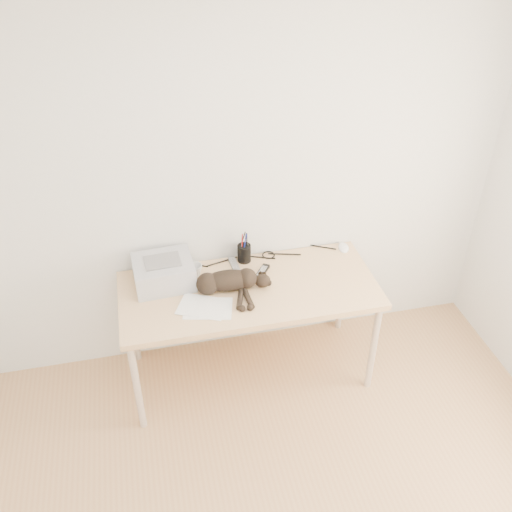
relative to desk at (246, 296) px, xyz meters
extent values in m
plane|color=silver|center=(0.00, -1.48, 1.99)|extent=(3.50, 3.50, 0.00)
plane|color=silver|center=(0.00, 0.27, 0.69)|extent=(3.50, 0.00, 3.50)
cube|color=tan|center=(0.00, -0.09, 0.11)|extent=(1.60, 0.70, 0.04)
cylinder|color=silver|center=(-0.75, -0.39, -0.26)|extent=(0.04, 0.04, 0.70)
cylinder|color=silver|center=(0.75, -0.39, -0.26)|extent=(0.04, 0.04, 0.70)
cylinder|color=silver|center=(-0.75, 0.21, -0.26)|extent=(0.04, 0.04, 0.70)
cylinder|color=silver|center=(0.75, 0.21, -0.26)|extent=(0.04, 0.04, 0.70)
cube|color=tan|center=(0.00, 0.24, -0.21)|extent=(1.48, 0.02, 0.60)
cube|color=#A6A5AA|center=(-0.51, 0.08, 0.21)|extent=(0.38, 0.33, 0.16)
cube|color=black|center=(-0.51, 0.08, 0.22)|extent=(0.31, 0.04, 0.10)
cube|color=slate|center=(-0.51, 0.08, 0.30)|extent=(0.23, 0.17, 0.01)
cube|color=white|center=(-0.28, -0.22, 0.14)|extent=(0.32, 0.26, 0.00)
cube|color=white|center=(-0.31, -0.20, 0.14)|extent=(0.34, 0.30, 0.00)
ellipsoid|color=black|center=(-0.12, -0.07, 0.20)|extent=(0.33, 0.16, 0.13)
sphere|color=black|center=(-0.25, -0.07, 0.20)|extent=(0.14, 0.14, 0.14)
ellipsoid|color=black|center=(0.08, -0.09, 0.18)|extent=(0.10, 0.10, 0.09)
cone|color=black|center=(0.08, -0.05, 0.22)|extent=(0.04, 0.05, 0.04)
cone|color=black|center=(0.11, -0.06, 0.21)|extent=(0.04, 0.05, 0.05)
cylinder|color=black|center=(-0.08, -0.19, 0.15)|extent=(0.05, 0.19, 0.03)
cylinder|color=black|center=(-0.03, -0.20, 0.15)|extent=(0.05, 0.19, 0.03)
cylinder|color=black|center=(-0.38, -0.01, 0.15)|extent=(0.21, 0.04, 0.02)
imported|color=white|center=(-0.31, 0.11, 0.17)|extent=(0.12, 0.12, 0.08)
cylinder|color=black|center=(0.03, 0.20, 0.19)|extent=(0.09, 0.09, 0.12)
cylinder|color=#990C0C|center=(0.02, 0.20, 0.28)|extent=(0.01, 0.01, 0.17)
cylinder|color=navy|center=(0.04, 0.21, 0.28)|extent=(0.01, 0.01, 0.17)
cylinder|color=black|center=(0.03, 0.19, 0.28)|extent=(0.01, 0.01, 0.17)
cube|color=slate|center=(-0.05, 0.16, 0.14)|extent=(0.06, 0.16, 0.02)
cube|color=black|center=(0.11, 0.04, 0.14)|extent=(0.13, 0.16, 0.02)
ellipsoid|color=white|center=(0.72, 0.19, 0.15)|extent=(0.10, 0.13, 0.04)
camera|label=1|loc=(-0.57, -2.79, 2.35)|focal=40.00mm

